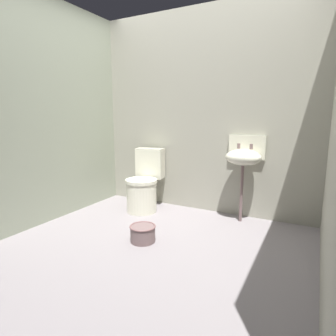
{
  "coord_description": "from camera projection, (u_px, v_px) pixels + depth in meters",
  "views": [
    {
      "loc": [
        1.3,
        -2.15,
        1.22
      ],
      "look_at": [
        0.0,
        0.31,
        0.7
      ],
      "focal_mm": 30.44,
      "sensor_mm": 36.0,
      "label": 1
    }
  ],
  "objects": [
    {
      "name": "toilet_near_wall",
      "position": [
        144.0,
        185.0,
        3.68
      ],
      "size": [
        0.47,
        0.64,
        0.78
      ],
      "rotation": [
        0.0,
        0.0,
        3.3
      ],
      "color": "silver",
      "rests_on": "ground"
    },
    {
      "name": "wall_back",
      "position": [
        204.0,
        112.0,
        3.56
      ],
      "size": [
        3.19,
        0.1,
        2.5
      ],
      "primitive_type": "cube",
      "color": "#9D9B8A",
      "rests_on": "ground"
    },
    {
      "name": "wall_left",
      "position": [
        46.0,
        112.0,
        3.21
      ],
      "size": [
        0.1,
        2.65,
        2.5
      ],
      "primitive_type": "cube",
      "color": "#98A189",
      "rests_on": "ground"
    },
    {
      "name": "bucket",
      "position": [
        143.0,
        233.0,
        2.77
      ],
      "size": [
        0.26,
        0.26,
        0.16
      ],
      "color": "#705959",
      "rests_on": "ground"
    },
    {
      "name": "ground_plane",
      "position": [
        153.0,
        250.0,
        2.69
      ],
      "size": [
        3.19,
        2.85,
        0.08
      ],
      "primitive_type": "cube",
      "color": "gray"
    },
    {
      "name": "sink",
      "position": [
        244.0,
        157.0,
        3.21
      ],
      "size": [
        0.42,
        0.35,
        0.99
      ],
      "color": "#705959",
      "rests_on": "ground"
    }
  ]
}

